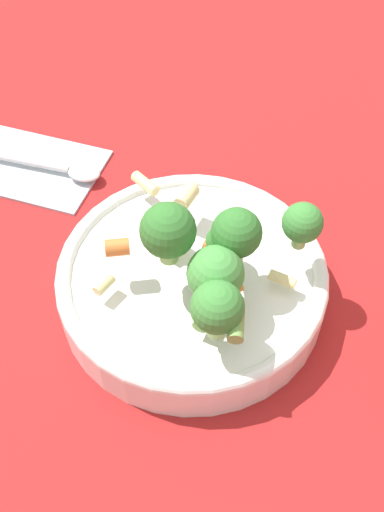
% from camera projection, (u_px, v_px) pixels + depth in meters
% --- Properties ---
extents(ground_plane, '(3.00, 3.00, 0.00)m').
position_uv_depth(ground_plane, '(192.00, 295.00, 0.56)').
color(ground_plane, maroon).
extents(bowl, '(0.24, 0.24, 0.04)m').
position_uv_depth(bowl, '(192.00, 280.00, 0.54)').
color(bowl, white).
rests_on(bowl, ground_plane).
extents(pasta_salad, '(0.17, 0.18, 0.08)m').
position_uv_depth(pasta_salad, '(216.00, 255.00, 0.47)').
color(pasta_salad, '#8CB766').
rests_on(pasta_salad, bowl).
extents(napkin, '(0.11, 0.17, 0.01)m').
position_uv_depth(napkin, '(29.00, 165.00, 0.66)').
color(napkin, '#B2BCC6').
rests_on(napkin, ground_plane).
extents(spoon, '(0.03, 0.19, 0.01)m').
position_uv_depth(spoon, '(47.00, 166.00, 0.65)').
color(spoon, silver).
rests_on(spoon, napkin).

